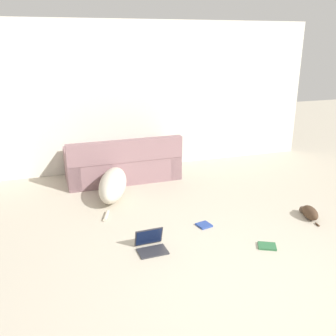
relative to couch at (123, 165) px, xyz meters
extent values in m
plane|color=#BCB29E|center=(0.57, -3.63, -0.26)|extent=(20.00, 20.00, 0.00)
cube|color=silver|center=(0.57, 0.58, 1.07)|extent=(6.63, 0.06, 2.67)
cube|color=gray|center=(0.00, 0.04, -0.05)|extent=(1.94, 0.85, 0.42)
cube|color=gray|center=(0.00, -0.32, 0.34)|extent=(1.93, 0.16, 0.36)
cube|color=gray|center=(0.86, 0.05, 0.02)|extent=(0.21, 0.83, 0.56)
cube|color=gray|center=(-0.86, 0.02, 0.02)|extent=(0.21, 0.83, 0.56)
ellipsoid|color=beige|center=(-0.32, -0.78, -0.05)|extent=(0.73, 1.16, 0.43)
sphere|color=brown|center=(-0.12, -0.19, -0.12)|extent=(0.36, 0.36, 0.28)
cylinder|color=beige|center=(-0.54, -1.42, -0.24)|extent=(0.13, 0.27, 0.05)
ellipsoid|color=#473323|center=(2.10, -2.34, -0.17)|extent=(0.20, 0.34, 0.18)
sphere|color=brown|center=(2.13, -2.16, -0.21)|extent=(0.11, 0.11, 0.10)
cylinder|color=#473323|center=(2.07, -2.54, -0.25)|extent=(0.04, 0.08, 0.02)
cube|color=#2D2D33|center=(-0.18, -2.49, -0.26)|extent=(0.34, 0.24, 0.02)
cube|color=#2D2D33|center=(-0.19, -2.34, -0.14)|extent=(0.34, 0.09, 0.22)
cube|color=#0F1938|center=(-0.19, -2.35, -0.14)|extent=(0.31, 0.08, 0.20)
cube|color=#2D663D|center=(1.14, -2.81, -0.25)|extent=(0.26, 0.24, 0.02)
cube|color=#28428E|center=(0.64, -2.08, -0.25)|extent=(0.20, 0.20, 0.02)
camera|label=1|loc=(-1.20, -6.13, 2.06)|focal=40.00mm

